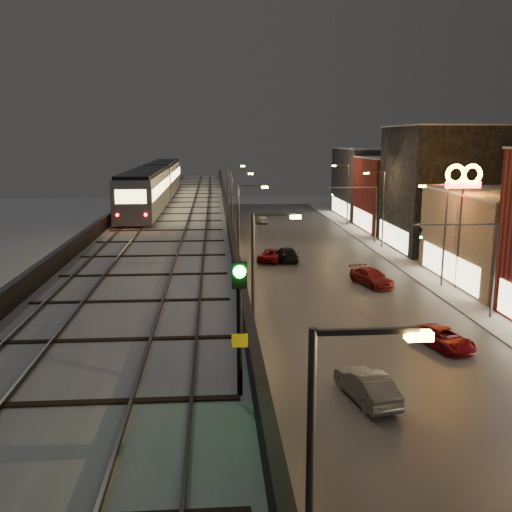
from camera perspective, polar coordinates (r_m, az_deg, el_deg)
name	(u,v)px	position (r m, az deg, el deg)	size (l,w,h in m)	color
road_surface	(325,278)	(53.39, 6.91, -2.15)	(17.00, 120.00, 0.06)	#46474D
sidewalk_right	(430,275)	(56.15, 16.98, -1.85)	(4.00, 120.00, 0.14)	#9FA1A8
under_viaduct_pavement	(179,280)	(52.53, -7.72, -2.41)	(11.00, 120.00, 0.06)	#9FA1A8
elevated_viaduct	(175,225)	(48.34, -8.12, 3.11)	(9.00, 100.00, 6.30)	black
viaduct_trackbed	(175,215)	(48.36, -8.15, 4.04)	(8.40, 100.00, 0.32)	#B2B7C1
viaduct_parapet_streetside	(226,209)	(48.22, -2.97, 4.67)	(0.30, 100.00, 1.10)	black
viaduct_parapet_far	(122,210)	(48.82, -13.26, 4.46)	(0.30, 100.00, 1.10)	black
building_d	(447,188)	(69.42, 18.53, 6.43)	(12.20, 13.20, 14.16)	black
building_e	(406,194)	(82.64, 14.73, 6.01)	(12.20, 12.20, 10.16)	maroon
building_f	(378,183)	(95.90, 12.06, 7.18)	(12.20, 16.20, 11.16)	#28282F
streetlight_left_0	(322,494)	(13.39, 6.62, -22.57)	(2.57, 0.28, 9.00)	#38383A
streetlight_left_1	(258,284)	(29.90, 0.22, -2.85)	(2.57, 0.28, 9.00)	#38383A
streetlight_left_2	(242,230)	(47.50, -1.45, 2.61)	(2.57, 0.28, 9.00)	#38383A
streetlight_right_2	(442,228)	(51.25, 18.11, 2.70)	(2.56, 0.28, 9.00)	#38383A
streetlight_left_3	(234,205)	(65.32, -2.21, 5.11)	(2.57, 0.28, 9.00)	#38383A
streetlight_right_3	(381,204)	(68.10, 12.43, 5.11)	(2.56, 0.28, 9.00)	#38383A
streetlight_left_4	(230,191)	(83.22, -2.65, 6.53)	(2.57, 0.28, 9.00)	#38383A
streetlight_right_4	(346,190)	(85.42, 9.01, 6.53)	(2.56, 0.28, 9.00)	#38383A
traffic_light_rig_a	(479,258)	(42.92, 21.42, -0.19)	(6.10, 0.34, 7.00)	#38383A
traffic_light_rig_b	(367,207)	(70.80, 11.02, 4.81)	(6.10, 0.34, 7.00)	#38383A
subway_train	(156,183)	(58.38, -10.00, 7.22)	(2.92, 35.21, 3.49)	gray
rail_signal	(240,302)	(13.38, -1.66, -4.65)	(0.39, 0.45, 3.33)	black
car_near_white	(367,387)	(29.27, 11.01, -12.72)	(1.60, 4.59, 1.51)	#5A5B5C
car_mid_silver	(272,255)	(59.96, 1.59, 0.08)	(2.19, 4.76, 1.32)	maroon
car_mid_dark	(286,255)	(60.11, 3.07, 0.15)	(1.99, 4.90, 1.42)	black
car_far_white	(259,219)	(86.84, 0.34, 3.74)	(1.61, 4.01, 1.37)	silver
car_onc_dark	(444,339)	(37.32, 18.25, -7.87)	(2.06, 4.46, 1.24)	maroon
car_onc_white	(372,278)	(51.00, 11.48, -2.16)	(2.03, 5.00, 1.45)	maroon
sign_mcdonalds	(463,187)	(50.71, 20.00, 6.51)	(3.15, 0.41, 10.66)	#38383A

